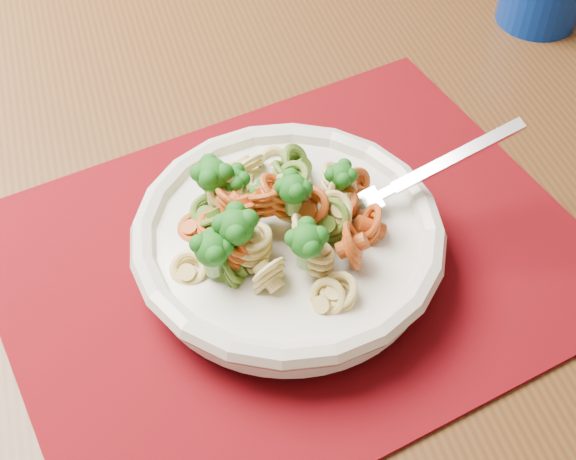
{
  "coord_description": "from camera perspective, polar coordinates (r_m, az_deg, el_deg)",
  "views": [
    {
      "loc": [
        0.78,
        -1.02,
        1.24
      ],
      "look_at": [
        0.77,
        -0.63,
        0.79
      ],
      "focal_mm": 50.0,
      "sensor_mm": 36.0,
      "label": 1
    }
  ],
  "objects": [
    {
      "name": "pasta_bowl",
      "position": [
        0.61,
        -0.0,
        -0.71
      ],
      "size": [
        0.24,
        0.24,
        0.05
      ],
      "color": "beige",
      "rests_on": "placemat"
    },
    {
      "name": "dining_table",
      "position": [
        0.79,
        -0.56,
        0.51
      ],
      "size": [
        1.69,
        1.37,
        0.74
      ],
      "rotation": [
        0.0,
        0.0,
        0.33
      ],
      "color": "#4E3115",
      "rests_on": "ground"
    },
    {
      "name": "fork",
      "position": [
        0.62,
        5.49,
        1.89
      ],
      "size": [
        0.18,
        0.09,
        0.08
      ],
      "primitive_type": null,
      "rotation": [
        0.0,
        -0.35,
        0.37
      ],
      "color": "silver",
      "rests_on": "pasta_bowl"
    },
    {
      "name": "placemat",
      "position": [
        0.64,
        0.43,
        -2.12
      ],
      "size": [
        0.57,
        0.53,
        0.0
      ],
      "primitive_type": "cube",
      "rotation": [
        0.0,
        0.0,
        0.53
      ],
      "color": "#610410",
      "rests_on": "dining_table"
    },
    {
      "name": "pasta_broccoli_heap",
      "position": [
        0.6,
        0.0,
        0.38
      ],
      "size": [
        0.21,
        0.21,
        0.06
      ],
      "primitive_type": null,
      "color": "#DDC36D",
      "rests_on": "pasta_bowl"
    }
  ]
}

